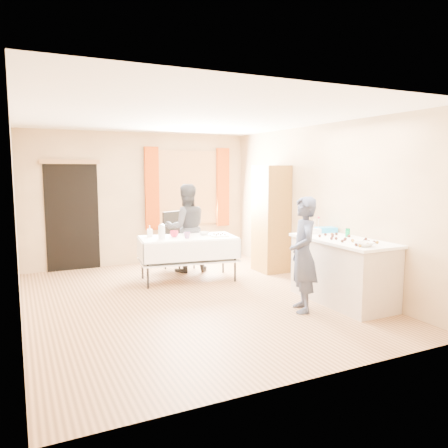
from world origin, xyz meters
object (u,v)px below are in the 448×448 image
counter (343,271)px  woman (186,228)px  cabinet (271,219)px  girl (303,255)px  party_table (188,254)px  chair (179,252)px

counter → woman: (-1.32, 2.74, 0.36)m
cabinet → girl: cabinet is taller
party_table → chair: size_ratio=1.59×
cabinet → party_table: bearing=179.6°
counter → chair: chair is taller
woman → party_table: bearing=79.7°
chair → woman: size_ratio=0.67×
chair → party_table: bearing=-123.5°
party_table → woman: woman is taller
party_table → counter: bearing=-46.0°
cabinet → woman: size_ratio=1.21×
chair → girl: girl is taller
cabinet → girl: (-0.84, -2.17, -0.21)m
counter → party_table: bearing=126.0°
party_table → girl: girl is taller
party_table → woman: bearing=79.7°
cabinet → counter: (-0.10, -2.10, -0.52)m
party_table → chair: 0.92m
party_table → girl: bearing=-62.1°
party_table → chair: chair is taller
chair → woman: bearing=-101.6°
cabinet → counter: size_ratio=1.22×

